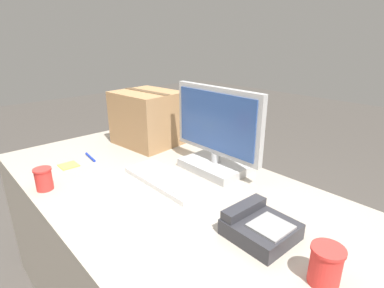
% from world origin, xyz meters
% --- Properties ---
extents(office_desk, '(1.80, 0.90, 0.73)m').
position_xyz_m(office_desk, '(0.00, 0.00, 0.36)').
color(office_desk, '#A89E8E').
rests_on(office_desk, ground_plane).
extents(monitor, '(0.49, 0.22, 0.39)m').
position_xyz_m(monitor, '(0.00, 0.28, 0.89)').
color(monitor, '#B7B7B7').
rests_on(monitor, office_desk).
extents(keyboard, '(0.41, 0.15, 0.03)m').
position_xyz_m(keyboard, '(-0.05, 0.02, 0.74)').
color(keyboard, silver).
rests_on(keyboard, office_desk).
extents(desk_phone, '(0.20, 0.19, 0.08)m').
position_xyz_m(desk_phone, '(0.43, 0.01, 0.76)').
color(desk_phone, '#2D2D33').
rests_on(desk_phone, office_desk).
extents(paper_cup_left, '(0.07, 0.07, 0.09)m').
position_xyz_m(paper_cup_left, '(-0.33, -0.38, 0.78)').
color(paper_cup_left, red).
rests_on(paper_cup_left, office_desk).
extents(paper_cup_right, '(0.08, 0.08, 0.11)m').
position_xyz_m(paper_cup_right, '(0.66, -0.02, 0.78)').
color(paper_cup_right, red).
rests_on(paper_cup_right, office_desk).
extents(cardboard_box, '(0.37, 0.33, 0.30)m').
position_xyz_m(cardboard_box, '(-0.52, 0.26, 0.88)').
color(cardboard_box, '#9E754C').
rests_on(cardboard_box, office_desk).
extents(pen_marker, '(0.13, 0.03, 0.01)m').
position_xyz_m(pen_marker, '(-0.53, -0.10, 0.74)').
color(pen_marker, '#1933B2').
rests_on(pen_marker, office_desk).
extents(sticky_note_pad, '(0.08, 0.08, 0.01)m').
position_xyz_m(sticky_note_pad, '(-0.50, -0.22, 0.73)').
color(sticky_note_pad, '#E5DB4C').
rests_on(sticky_note_pad, office_desk).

